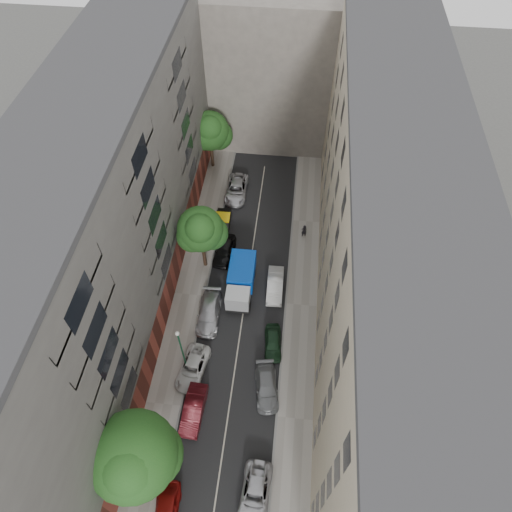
# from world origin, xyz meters

# --- Properties ---
(ground) EXTENTS (120.00, 120.00, 0.00)m
(ground) POSITION_xyz_m (0.00, 0.00, 0.00)
(ground) COLOR #4C4C49
(ground) RESTS_ON ground
(road_surface) EXTENTS (8.00, 44.00, 0.02)m
(road_surface) POSITION_xyz_m (0.00, 0.00, 0.01)
(road_surface) COLOR black
(road_surface) RESTS_ON ground
(sidewalk_left) EXTENTS (3.00, 44.00, 0.15)m
(sidewalk_left) POSITION_xyz_m (-5.50, 0.00, 0.07)
(sidewalk_left) COLOR gray
(sidewalk_left) RESTS_ON ground
(sidewalk_right) EXTENTS (3.00, 44.00, 0.15)m
(sidewalk_right) POSITION_xyz_m (5.50, 0.00, 0.07)
(sidewalk_right) COLOR gray
(sidewalk_right) RESTS_ON ground
(building_left) EXTENTS (8.00, 44.00, 20.00)m
(building_left) POSITION_xyz_m (-11.00, 0.00, 10.00)
(building_left) COLOR #514E4B
(building_left) RESTS_ON ground
(building_right) EXTENTS (8.00, 44.00, 20.00)m
(building_right) POSITION_xyz_m (11.00, 0.00, 10.00)
(building_right) COLOR #BBAC92
(building_right) RESTS_ON ground
(building_endcap) EXTENTS (18.00, 12.00, 18.00)m
(building_endcap) POSITION_xyz_m (0.00, 28.00, 9.00)
(building_endcap) COLOR gray
(building_endcap) RESTS_ON ground
(tarp_truck) EXTENTS (2.46, 5.97, 2.76)m
(tarp_truck) POSITION_xyz_m (-0.53, 1.30, 1.52)
(tarp_truck) COLOR black
(tarp_truck) RESTS_ON ground
(car_left_1) EXTENTS (1.72, 4.50, 1.46)m
(car_left_1) POSITION_xyz_m (-2.80, -11.40, 0.73)
(car_left_1) COLOR #4B0F14
(car_left_1) RESTS_ON ground
(car_left_2) EXTENTS (2.72, 4.85, 1.28)m
(car_left_2) POSITION_xyz_m (-3.60, -7.80, 0.64)
(car_left_2) COLOR silver
(car_left_2) RESTS_ON ground
(car_left_3) EXTENTS (2.18, 5.10, 1.47)m
(car_left_3) POSITION_xyz_m (-3.13, -2.20, 0.73)
(car_left_3) COLOR #B2B2B7
(car_left_3) RESTS_ON ground
(car_left_4) EXTENTS (2.26, 4.51, 1.47)m
(car_left_4) POSITION_xyz_m (-2.83, 5.40, 0.74)
(car_left_4) COLOR black
(car_left_4) RESTS_ON ground
(car_left_5) EXTENTS (1.69, 4.49, 1.46)m
(car_left_5) POSITION_xyz_m (-3.60, 9.00, 0.73)
(car_left_5) COLOR black
(car_left_5) RESTS_ON ground
(car_left_6) EXTENTS (2.46, 5.30, 1.47)m
(car_left_6) POSITION_xyz_m (-2.80, 14.60, 0.74)
(car_left_6) COLOR #B3B2B7
(car_left_6) RESTS_ON ground
(car_right_0) EXTENTS (2.39, 4.78, 1.30)m
(car_right_0) POSITION_xyz_m (2.89, -17.00, 0.65)
(car_right_0) COLOR #B8B8BD
(car_right_0) RESTS_ON ground
(car_right_1) EXTENTS (2.57, 4.74, 1.30)m
(car_right_1) POSITION_xyz_m (2.96, -8.80, 0.65)
(car_right_1) COLOR slate
(car_right_1) RESTS_ON ground
(car_right_2) EXTENTS (1.85, 3.86, 1.27)m
(car_right_2) POSITION_xyz_m (3.13, -4.60, 0.64)
(car_right_2) COLOR black
(car_right_2) RESTS_ON ground
(car_right_3) EXTENTS (1.65, 4.45, 1.45)m
(car_right_3) POSITION_xyz_m (2.80, 1.60, 0.73)
(car_right_3) COLOR silver
(car_right_3) RESTS_ON ground
(tree_near) EXTENTS (6.22, 6.08, 8.54)m
(tree_near) POSITION_xyz_m (-5.25, -16.63, 5.50)
(tree_near) COLOR #382619
(tree_near) RESTS_ON sidewalk_left
(tree_mid) EXTENTS (4.81, 4.45, 7.97)m
(tree_mid) POSITION_xyz_m (-4.50, 3.70, 5.53)
(tree_mid) COLOR #382619
(tree_mid) RESTS_ON sidewalk_left
(tree_far) EXTENTS (4.90, 4.56, 7.59)m
(tree_far) POSITION_xyz_m (-6.30, 19.02, 5.18)
(tree_far) COLOR #382619
(tree_far) RESTS_ON sidewalk_left
(lamp_post) EXTENTS (0.36, 0.36, 6.45)m
(lamp_post) POSITION_xyz_m (-4.20, -7.62, 4.12)
(lamp_post) COLOR #1A5B38
(lamp_post) RESTS_ON sidewalk_left
(pedestrian) EXTENTS (0.70, 0.58, 1.65)m
(pedestrian) POSITION_xyz_m (5.31, 8.83, 0.98)
(pedestrian) COLOR black
(pedestrian) RESTS_ON sidewalk_right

